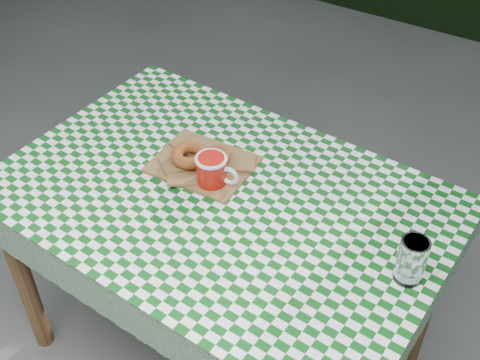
% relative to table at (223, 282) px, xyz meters
% --- Properties ---
extents(ground, '(60.00, 60.00, 0.00)m').
position_rel_table_xyz_m(ground, '(-0.14, -0.10, -0.38)').
color(ground, '#4A4B46').
rests_on(ground, ground).
extents(table, '(1.29, 0.90, 0.75)m').
position_rel_table_xyz_m(table, '(0.00, 0.00, 0.00)').
color(table, brown).
rests_on(table, ground).
extents(tablecloth, '(1.31, 0.92, 0.01)m').
position_rel_table_xyz_m(tablecloth, '(0.00, 0.00, 0.38)').
color(tablecloth, '#0B4612').
rests_on(tablecloth, table).
extents(paper_bag, '(0.30, 0.24, 0.02)m').
position_rel_table_xyz_m(paper_bag, '(-0.12, 0.08, 0.39)').
color(paper_bag, brown).
rests_on(paper_bag, tablecloth).
extents(bagel_front, '(0.15, 0.15, 0.04)m').
position_rel_table_xyz_m(bagel_front, '(-0.15, 0.07, 0.41)').
color(bagel_front, brown).
rests_on(bagel_front, paper_bag).
extents(bagel_back, '(0.13, 0.13, 0.03)m').
position_rel_table_xyz_m(bagel_back, '(-0.09, 0.11, 0.41)').
color(bagel_back, brown).
rests_on(bagel_back, paper_bag).
extents(coffee_mug, '(0.19, 0.19, 0.10)m').
position_rel_table_xyz_m(coffee_mug, '(-0.05, 0.03, 0.43)').
color(coffee_mug, '#A9130A').
rests_on(coffee_mug, tablecloth).
extents(drinking_glass, '(0.08, 0.08, 0.13)m').
position_rel_table_xyz_m(drinking_glass, '(0.55, -0.01, 0.44)').
color(drinking_glass, white).
rests_on(drinking_glass, tablecloth).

